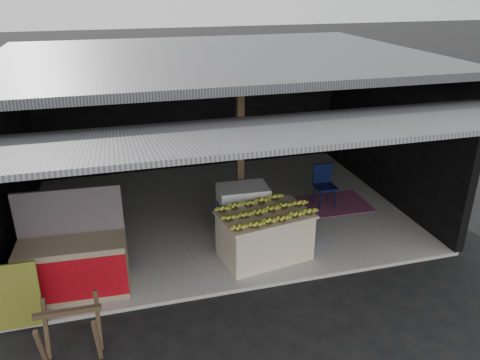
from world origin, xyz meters
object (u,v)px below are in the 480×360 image
object	(u,v)px
banana_table	(265,235)
water_barrel	(306,229)
white_crate	(243,211)
neighbor_stall	(74,264)
sawhorse	(70,329)
plastic_chair	(324,182)

from	to	relation	value
banana_table	water_barrel	distance (m)	0.89
white_crate	neighbor_stall	size ratio (longest dim) A/B	0.62
neighbor_stall	sawhorse	world-z (taller)	neighbor_stall
white_crate	neighbor_stall	distance (m)	2.86
white_crate	plastic_chair	distance (m)	2.00
banana_table	plastic_chair	distance (m)	2.28
banana_table	sawhorse	world-z (taller)	banana_table
white_crate	water_barrel	world-z (taller)	white_crate
banana_table	sawhorse	size ratio (longest dim) A/B	2.06
plastic_chair	neighbor_stall	bearing A→B (deg)	-159.52
white_crate	sawhorse	size ratio (longest dim) A/B	1.23
sawhorse	water_barrel	bearing A→B (deg)	26.57
sawhorse	plastic_chair	world-z (taller)	plastic_chair
white_crate	neighbor_stall	world-z (taller)	neighbor_stall
banana_table	water_barrel	bearing A→B (deg)	8.77
sawhorse	plastic_chair	xyz separation A→B (m)	(4.55, 2.97, 0.08)
white_crate	sawhorse	xyz separation A→B (m)	(-2.70, -2.21, -0.06)
sawhorse	plastic_chair	bearing A→B (deg)	34.48
water_barrel	plastic_chair	distance (m)	1.54
sawhorse	plastic_chair	size ratio (longest dim) A/B	0.91
sawhorse	water_barrel	distance (m)	4.06
white_crate	sawhorse	world-z (taller)	white_crate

